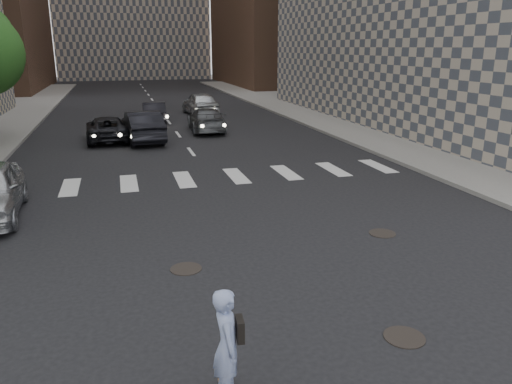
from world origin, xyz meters
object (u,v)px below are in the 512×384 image
traffic_car_a (143,126)px  traffic_car_c (108,129)px  traffic_car_d (200,103)px  traffic_car_e (154,112)px  skateboarder (228,346)px  traffic_car_b (206,120)px

traffic_car_a → traffic_car_c: 1.90m
traffic_car_d → traffic_car_e: traffic_car_d is taller
skateboarder → traffic_car_b: size_ratio=0.37×
skateboarder → traffic_car_d: size_ratio=0.36×
skateboarder → traffic_car_b: 23.23m
traffic_car_b → traffic_car_e: traffic_car_b is taller
traffic_car_b → traffic_car_a: bearing=35.0°
traffic_car_d → traffic_car_e: bearing=36.4°
traffic_car_e → traffic_car_d: bearing=-136.4°
skateboarder → traffic_car_e: size_ratio=0.43×
traffic_car_b → traffic_car_d: size_ratio=0.97×
traffic_car_a → traffic_car_e: 6.77m
traffic_car_c → traffic_car_d: (6.35, 8.94, 0.19)m
traffic_car_b → traffic_car_e: 5.10m
skateboarder → traffic_car_e: bearing=93.7°
traffic_car_c → traffic_car_d: 10.96m
traffic_car_c → traffic_car_d: bearing=-127.9°
traffic_car_b → traffic_car_d: bearing=-93.5°
traffic_car_b → traffic_car_d: traffic_car_d is taller
traffic_car_a → traffic_car_e: bearing=-104.3°
traffic_car_a → traffic_car_b: traffic_car_a is taller
traffic_car_a → traffic_car_c: size_ratio=1.05×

